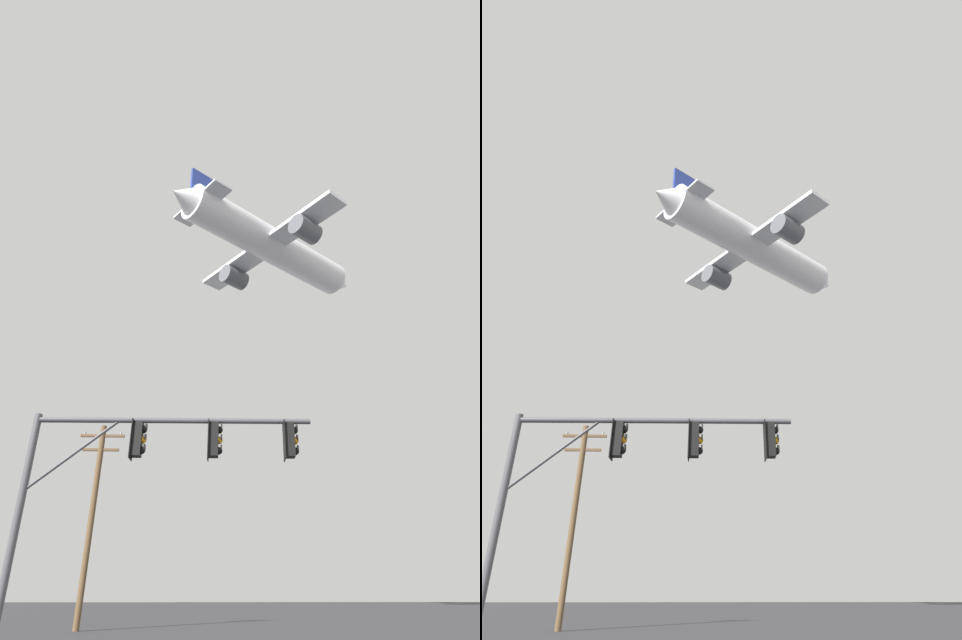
{
  "view_description": "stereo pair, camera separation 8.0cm",
  "coord_description": "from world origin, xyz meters",
  "views": [
    {
      "loc": [
        -1.01,
        -6.45,
        1.48
      ],
      "look_at": [
        -0.12,
        18.55,
        15.46
      ],
      "focal_mm": 27.29,
      "sensor_mm": 36.0,
      "label": 1
    },
    {
      "loc": [
        -0.93,
        -6.45,
        1.48
      ],
      "look_at": [
        -0.12,
        18.55,
        15.46
      ],
      "focal_mm": 27.29,
      "sensor_mm": 36.0,
      "label": 2
    }
  ],
  "objects": [
    {
      "name": "signal_pole_near",
      "position": [
        -3.0,
        6.51,
        4.48
      ],
      "size": [
        7.51,
        0.52,
        5.7
      ],
      "color": "#4C4C51",
      "rests_on": "ground"
    },
    {
      "name": "utility_pole",
      "position": [
        -7.06,
        18.01,
        4.71
      ],
      "size": [
        2.2,
        0.28,
        8.82
      ],
      "color": "brown",
      "rests_on": "ground"
    },
    {
      "name": "airplane",
      "position": [
        3.95,
        36.54,
        35.06
      ],
      "size": [
        22.63,
        18.92,
        7.17
      ],
      "color": "white"
    }
  ]
}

